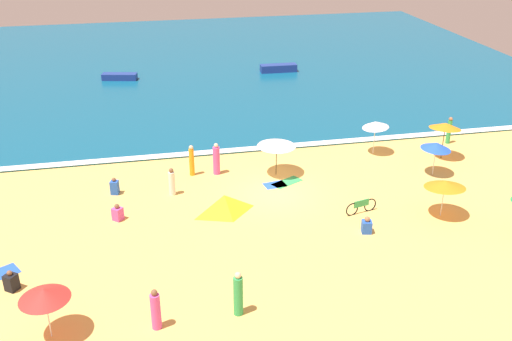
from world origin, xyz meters
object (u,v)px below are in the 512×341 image
beach_umbrella_0 (277,143)px  parked_bicycle (361,206)px  beachgoer_5 (156,310)px  beach_umbrella_1 (436,146)px  beachgoer_1 (238,295)px  small_boat_1 (120,77)px  beach_umbrella_3 (445,126)px  beachgoer_9 (216,160)px  beach_umbrella_6 (44,294)px  beach_tent (224,204)px  beachgoer_6 (449,131)px  small_boat_0 (278,68)px  beach_umbrella_4 (445,184)px  beachgoer_0 (115,187)px  beachgoer_7 (172,182)px  beachgoer_8 (367,226)px  beachgoer_4 (118,213)px  beachgoer_2 (11,282)px  beach_umbrella_5 (375,124)px  beachgoer_3 (192,161)px

beach_umbrella_0 → parked_bicycle: 6.38m
beachgoer_5 → beach_umbrella_1: bearing=31.9°
beachgoer_1 → small_boat_1: 33.46m
beach_umbrella_3 → beachgoer_9: 13.92m
beach_umbrella_6 → beach_tent: size_ratio=0.95×
beachgoer_6 → small_boat_1: bearing=137.8°
parked_bicycle → small_boat_0: small_boat_0 is taller
beach_umbrella_1 → beach_umbrella_4: (-1.88, -4.54, -0.02)m
beachgoer_1 → small_boat_0: (9.65, 32.80, -0.47)m
beach_tent → beachgoer_1: 8.05m
beachgoer_0 → parked_bicycle: bearing=-21.1°
small_boat_0 → small_boat_1: 14.15m
parked_bicycle → beach_umbrella_3: bearing=37.0°
beach_umbrella_6 → beachgoer_7: bearing=63.3°
small_boat_1 → beachgoer_6: bearing=-42.2°
beachgoer_8 → beachgoer_4: bearing=162.4°
beach_umbrella_1 → parked_bicycle: bearing=-148.8°
beach_umbrella_0 → beachgoer_8: 7.85m
beachgoer_9 → beachgoer_2: bearing=-136.6°
beach_umbrella_5 → beachgoer_7: beach_umbrella_5 is taller
beachgoer_8 → beachgoer_9: 10.04m
beach_tent → beachgoer_4: size_ratio=3.03×
beach_umbrella_1 → beachgoer_8: size_ratio=2.53×
parked_bicycle → beachgoer_1: beachgoer_1 is taller
beachgoer_3 → beachgoer_6: bearing=4.7°
beach_tent → small_boat_0: beach_tent is taller
beachgoer_4 → beachgoer_6: beachgoer_6 is taller
beach_umbrella_1 → beachgoer_1: beach_umbrella_1 is taller
beachgoer_1 → beachgoer_6: bearing=40.8°
beach_umbrella_5 → small_boat_1: bearing=128.5°
beach_umbrella_3 → beachgoer_2: size_ratio=2.92×
beachgoer_7 → small_boat_1: beachgoer_7 is taller
beach_umbrella_5 → beachgoer_5: bearing=-135.8°
beachgoer_5 → small_boat_0: 35.36m
beach_umbrella_3 → beachgoer_3: size_ratio=1.47×
beach_umbrella_5 → beachgoer_4: 16.54m
beachgoer_2 → beach_umbrella_5: bearing=27.2°
beach_umbrella_1 → beachgoer_8: beach_umbrella_1 is taller
beach_umbrella_1 → beach_umbrella_6: size_ratio=0.86×
beach_umbrella_1 → beachgoer_0: 18.09m
beachgoer_3 → beachgoer_6: beachgoer_3 is taller
beach_umbrella_6 → small_boat_0: size_ratio=0.77×
beachgoer_4 → beach_umbrella_3: bearing=10.8°
parked_bicycle → beachgoer_0: 13.15m
parked_bicycle → beachgoer_7: beachgoer_7 is taller
beachgoer_1 → beachgoer_4: beachgoer_1 is taller
parked_bicycle → beachgoer_6: (8.91, 7.64, 0.50)m
beachgoer_5 → beach_tent: bearing=64.7°
parked_bicycle → beachgoer_9: bearing=136.7°
beach_umbrella_0 → beachgoer_2: beach_umbrella_0 is taller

